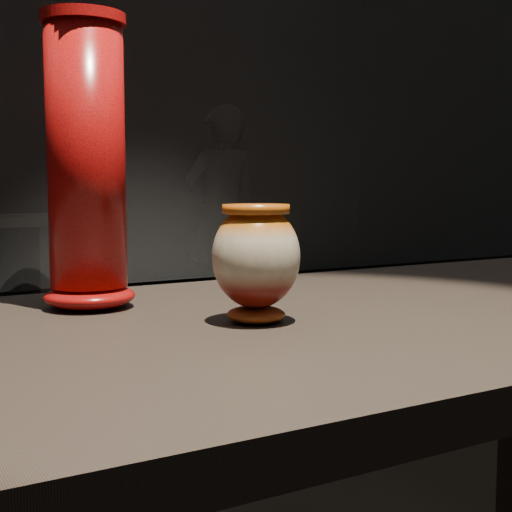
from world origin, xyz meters
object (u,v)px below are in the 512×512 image
(display_plinth, at_px, (310,491))
(main_vase, at_px, (256,258))
(visitor, at_px, (222,216))
(tall_vase, at_px, (87,168))

(display_plinth, bearing_deg, main_vase, -174.12)
(display_plinth, xyz_separation_m, main_vase, (-0.10, -0.01, 0.36))
(main_vase, bearing_deg, visitor, 63.49)
(tall_vase, relative_size, visitor, 0.26)
(display_plinth, distance_m, visitor, 4.48)
(display_plinth, distance_m, tall_vase, 0.59)
(tall_vase, xyz_separation_m, visitor, (2.19, 3.83, -0.28))
(tall_vase, distance_m, visitor, 4.42)
(main_vase, relative_size, tall_vase, 0.37)
(visitor, bearing_deg, tall_vase, 60.42)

